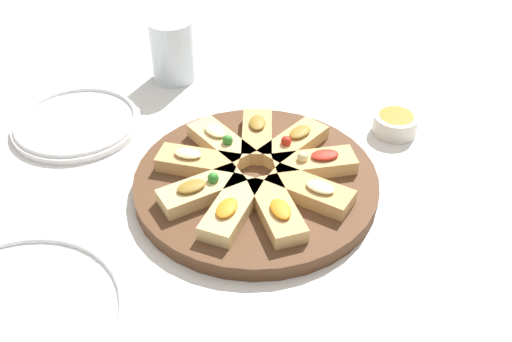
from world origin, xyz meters
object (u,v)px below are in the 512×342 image
at_px(plate_left, 11,322).
at_px(water_glass, 173,50).
at_px(plate_right, 77,122).
at_px(dipping_bowl, 395,123).
at_px(serving_board, 256,183).

height_order(plate_left, water_glass, water_glass).
bearing_deg(plate_right, water_glass, -29.59).
bearing_deg(water_glass, plate_right, 150.41).
bearing_deg(plate_left, plate_right, 15.49).
distance_m(plate_left, dipping_bowl, 0.60).
distance_m(plate_right, water_glass, 0.21).
xyz_separation_m(water_glass, dipping_bowl, (-0.08, -0.39, -0.04)).
distance_m(serving_board, water_glass, 0.34).
height_order(plate_left, dipping_bowl, dipping_bowl).
xyz_separation_m(serving_board, water_glass, (0.26, 0.21, 0.04)).
height_order(plate_right, water_glass, water_glass).
bearing_deg(dipping_bowl, water_glass, 77.93).
bearing_deg(dipping_bowl, plate_left, 140.10).
bearing_deg(serving_board, plate_left, 143.65).
bearing_deg(water_glass, serving_board, -141.85).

